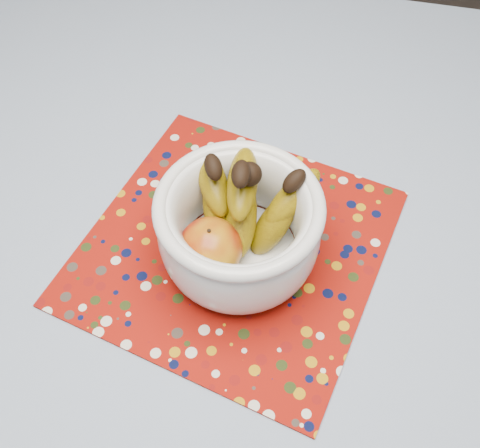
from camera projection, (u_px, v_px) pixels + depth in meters
The scene contains 4 objects.
table at pixel (237, 275), 0.87m from camera, with size 1.20×1.20×0.75m.
tablecloth at pixel (237, 247), 0.81m from camera, with size 1.32×1.32×0.01m, color slate.
placemat at pixel (234, 246), 0.80m from camera, with size 0.40×0.40×0.00m, color maroon.
fruit_bowl at pixel (241, 221), 0.73m from camera, with size 0.25×0.23×0.18m.
Camera 1 is at (0.10, -0.43, 1.43)m, focal length 42.00 mm.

